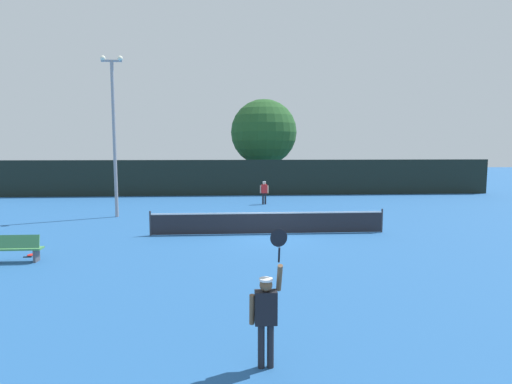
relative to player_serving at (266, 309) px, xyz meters
name	(u,v)px	position (x,y,z in m)	size (l,w,h in m)	color
ground_plane	(268,234)	(1.15, 11.29, -1.05)	(120.00, 120.00, 0.00)	#235693
tennis_net	(268,222)	(1.15, 11.29, -0.54)	(10.36, 0.08, 1.07)	#232328
perimeter_fence	(250,178)	(1.15, 26.47, 0.37)	(39.45, 0.12, 2.83)	black
player_serving	(266,309)	(0.00, 0.00, 0.00)	(0.67, 0.39, 2.43)	black
player_receiving	(264,190)	(1.83, 21.00, -0.12)	(0.57, 0.23, 1.54)	red
tennis_ball	(276,228)	(1.63, 12.46, -1.02)	(0.07, 0.07, 0.07)	#CCE033
spare_racket	(31,255)	(-7.61, 8.16, -1.03)	(0.28, 0.52, 0.04)	black
courtside_bench	(13,248)	(-7.75, 7.25, -0.57)	(1.80, 0.44, 0.95)	#478C4C
light_pole	(114,127)	(-6.74, 16.46, 3.85)	(1.18, 0.28, 8.66)	gray
large_tree	(264,133)	(2.72, 31.52, 4.11)	(5.98, 5.98, 8.17)	brown
parked_car_near	(161,180)	(-6.90, 33.03, -0.28)	(2.35, 4.38, 1.69)	white
parked_car_mid	(219,180)	(-1.40, 32.68, -0.28)	(2.47, 4.43, 1.69)	red
parked_car_far	(314,180)	(7.63, 32.36, -0.28)	(2.10, 4.29, 1.69)	black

